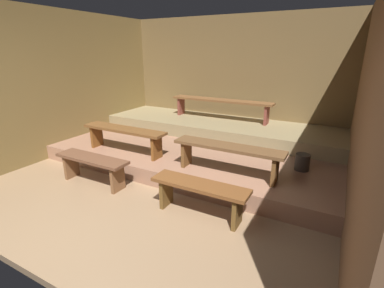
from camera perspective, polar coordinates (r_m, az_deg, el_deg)
name	(u,v)px	position (r m, az deg, el deg)	size (l,w,h in m)	color
ground	(181,172)	(4.72, -2.21, -5.68)	(5.62, 5.22, 0.08)	#8F7151
wall_back	(232,79)	(6.35, 8.24, 13.02)	(5.62, 0.06, 2.60)	brown
wall_left	(71,83)	(5.96, -23.43, 11.37)	(0.06, 5.22, 2.60)	brown
wall_right	(365,106)	(3.74, 31.86, 6.64)	(0.06, 5.22, 2.60)	brown
platform_lower	(201,150)	(5.26, 1.87, -1.14)	(4.82, 2.94, 0.25)	#976B53
platform_middle	(218,127)	(5.88, 5.41, 3.44)	(4.82, 1.35, 0.25)	#8D7C56
bench_floor_left	(92,164)	(4.35, -19.66, -3.77)	(1.19, 0.30, 0.42)	brown
bench_floor_right	(200,191)	(3.34, 1.56, -9.56)	(1.19, 0.30, 0.42)	brown
bench_lower_left	(124,133)	(4.80, -13.66, 2.14)	(1.55, 0.30, 0.42)	brown
bench_lower_right	(228,151)	(3.86, 7.31, -1.51)	(1.55, 0.30, 0.42)	brown
bench_middle_center	(221,103)	(5.99, 5.92, 8.35)	(2.20, 0.30, 0.42)	brown
pail_lower	(302,162)	(4.34, 21.54, -3.45)	(0.21, 0.21, 0.24)	#332D28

